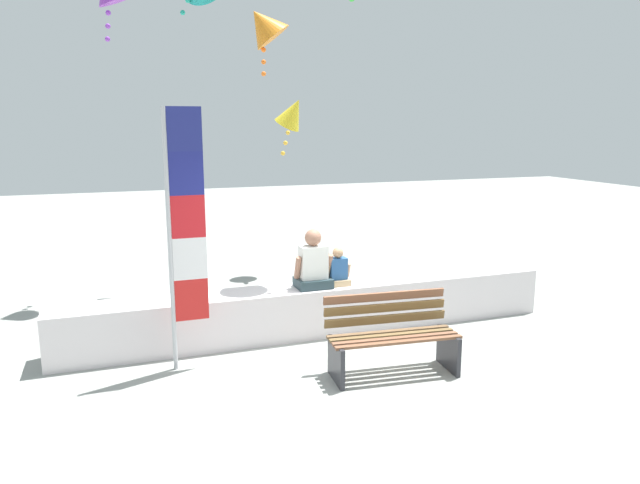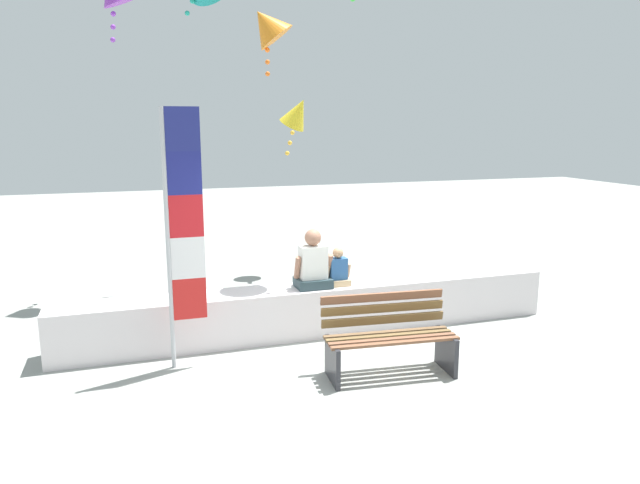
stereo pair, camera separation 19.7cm
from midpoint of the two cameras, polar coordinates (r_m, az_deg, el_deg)
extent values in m
plane|color=#959892|center=(7.12, 2.00, -11.78)|extent=(40.00, 40.00, 0.00)
cube|color=silver|center=(8.05, -1.13, -6.51)|extent=(6.75, 0.60, 0.65)
cube|color=brown|center=(6.59, 6.85, -9.58)|extent=(1.47, 0.20, 0.03)
cube|color=brown|center=(6.68, 6.50, -9.25)|extent=(1.47, 0.20, 0.03)
cube|color=brown|center=(6.78, 6.16, -8.93)|extent=(1.47, 0.20, 0.03)
cube|color=brown|center=(6.88, 5.83, -8.62)|extent=(1.47, 0.20, 0.03)
cube|color=brown|center=(6.94, 5.54, -7.40)|extent=(1.47, 0.18, 0.10)
cube|color=brown|center=(6.92, 5.49, -6.33)|extent=(1.47, 0.18, 0.10)
cube|color=brown|center=(6.90, 5.45, -5.24)|extent=(1.47, 0.18, 0.10)
cube|color=#2D2D33|center=(6.62, 0.69, -11.48)|extent=(0.10, 0.53, 0.45)
cube|color=#2D2D33|center=(7.07, 11.50, -10.20)|extent=(0.10, 0.53, 0.45)
cube|color=#293D43|center=(7.89, -1.38, -3.94)|extent=(0.46, 0.38, 0.13)
cube|color=white|center=(7.82, -1.39, -1.94)|extent=(0.36, 0.23, 0.44)
cylinder|color=#9F6D55|center=(7.75, -2.89, -2.48)|extent=(0.07, 0.18, 0.32)
cylinder|color=#9F6D55|center=(7.88, 0.17, -2.22)|extent=(0.07, 0.18, 0.32)
sphere|color=#9F6D55|center=(7.75, -1.40, 0.43)|extent=(0.22, 0.22, 0.22)
cube|color=tan|center=(8.01, 1.01, -3.87)|extent=(0.30, 0.25, 0.08)
cube|color=#2C5B97|center=(7.96, 1.02, -2.57)|extent=(0.23, 0.15, 0.29)
cylinder|color=tan|center=(7.91, 0.07, -2.92)|extent=(0.05, 0.12, 0.21)
cylinder|color=tan|center=(8.01, 2.03, -2.75)|extent=(0.05, 0.12, 0.21)
sphere|color=tan|center=(7.91, 1.02, -1.04)|extent=(0.15, 0.15, 0.15)
cylinder|color=#B7B7BC|center=(6.80, -15.09, -0.11)|extent=(0.05, 0.05, 2.98)
cube|color=red|center=(6.98, -13.05, -5.44)|extent=(0.38, 0.02, 0.48)
cube|color=white|center=(6.86, -13.23, -1.59)|extent=(0.38, 0.02, 0.48)
cube|color=red|center=(6.77, -13.41, 2.38)|extent=(0.38, 0.02, 0.48)
cube|color=navy|center=(6.71, -13.60, 6.44)|extent=(0.38, 0.02, 0.48)
cube|color=navy|center=(6.69, -13.79, 10.54)|extent=(0.38, 0.02, 0.48)
sphere|color=purple|center=(10.28, -20.30, 20.01)|extent=(0.08, 0.08, 0.08)
sphere|color=purple|center=(10.35, -20.32, 18.94)|extent=(0.08, 0.08, 0.08)
sphere|color=purple|center=(10.42, -20.34, 17.88)|extent=(0.08, 0.08, 0.08)
cone|color=yellow|center=(11.05, -3.16, 12.36)|extent=(0.83, 0.83, 0.69)
sphere|color=yellow|center=(10.96, -3.40, 11.43)|extent=(0.08, 0.08, 0.08)
sphere|color=yellow|center=(10.87, -3.64, 10.47)|extent=(0.08, 0.08, 0.08)
sphere|color=yellow|center=(10.79, -3.88, 9.51)|extent=(0.08, 0.08, 0.08)
sphere|color=yellow|center=(10.71, -4.13, 8.53)|extent=(0.08, 0.08, 0.08)
cone|color=orange|center=(9.98, -6.07, 20.14)|extent=(0.92, 0.79, 0.78)
sphere|color=orange|center=(10.05, -6.06, 19.03)|extent=(0.08, 0.08, 0.08)
sphere|color=orange|center=(10.13, -6.05, 17.95)|extent=(0.08, 0.08, 0.08)
sphere|color=orange|center=(10.21, -6.04, 16.88)|extent=(0.08, 0.08, 0.08)
sphere|color=orange|center=(10.29, -6.02, 15.83)|extent=(0.08, 0.08, 0.08)
sphere|color=teal|center=(10.48, -13.20, 21.74)|extent=(0.08, 0.08, 0.08)
sphere|color=teal|center=(10.49, -13.66, 20.70)|extent=(0.08, 0.08, 0.08)
camera|label=1|loc=(0.10, -90.72, -0.14)|focal=33.19mm
camera|label=2|loc=(0.10, 89.28, 0.14)|focal=33.19mm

